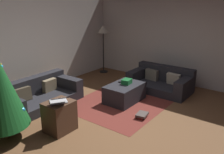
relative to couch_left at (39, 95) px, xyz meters
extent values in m
plane|color=brown|center=(0.37, -2.24, -0.24)|extent=(6.40, 6.40, 0.00)
cube|color=beige|center=(0.37, 0.90, 1.06)|extent=(6.40, 0.12, 2.60)
cube|color=beige|center=(3.51, -2.24, 1.06)|extent=(0.12, 6.40, 2.60)
cube|color=#26262B|center=(0.00, -0.09, -0.13)|extent=(1.88, 0.95, 0.21)
cube|color=#26262B|center=(0.00, 0.25, 0.18)|extent=(1.87, 0.26, 0.40)
cube|color=#26262B|center=(0.81, -0.09, 0.11)|extent=(0.25, 0.93, 0.28)
cube|color=#26262B|center=(-0.81, -0.10, 0.11)|extent=(0.25, 0.93, 0.28)
cube|color=#8C7A5B|center=(0.37, 0.05, 0.12)|extent=(0.37, 0.15, 0.31)
cube|color=brown|center=(-0.37, 0.05, 0.12)|extent=(0.37, 0.18, 0.31)
cube|color=#26262B|center=(2.52, -1.88, -0.13)|extent=(0.93, 1.62, 0.21)
cube|color=#26262B|center=(2.87, -1.88, 0.18)|extent=(0.24, 1.62, 0.42)
cube|color=#26262B|center=(2.52, -2.57, 0.11)|extent=(0.93, 0.24, 0.28)
cube|color=#26262B|center=(2.52, -1.18, 0.11)|extent=(0.93, 0.24, 0.28)
cube|color=#BCB299|center=(2.67, -2.20, 0.12)|extent=(0.18, 0.37, 0.31)
cube|color=#716B5B|center=(2.67, -1.55, 0.12)|extent=(0.15, 0.37, 0.30)
cube|color=#26262B|center=(1.38, -1.50, -0.02)|extent=(0.98, 0.65, 0.43)
cube|color=#19662D|center=(1.45, -1.51, 0.25)|extent=(0.26, 0.22, 0.12)
cube|color=black|center=(1.45, -1.37, 0.20)|extent=(0.11, 0.17, 0.02)
cylinder|color=brown|center=(-1.27, -0.72, -0.11)|extent=(0.10, 0.10, 0.26)
sphere|color=yellow|center=(-1.19, -0.71, 1.11)|extent=(0.05, 0.05, 0.05)
sphere|color=#2699E5|center=(-1.03, -0.96, 0.29)|extent=(0.09, 0.09, 0.09)
sphere|color=green|center=(-1.40, -0.95, 0.45)|extent=(0.08, 0.08, 0.08)
sphere|color=#2699E5|center=(-1.18, -0.73, 1.08)|extent=(0.06, 0.06, 0.06)
cube|color=#4C3323|center=(-0.51, -1.31, 0.06)|extent=(0.52, 0.44, 0.59)
cube|color=silver|center=(-0.51, -1.31, 0.36)|extent=(0.39, 0.37, 0.02)
cube|color=black|center=(-0.60, -1.45, 0.48)|extent=(0.38, 0.36, 0.11)
cube|color=#B7332D|center=(0.89, -2.28, -0.22)|extent=(0.23, 0.17, 0.04)
cube|color=#4C423D|center=(0.89, -2.29, -0.17)|extent=(0.31, 0.25, 0.05)
cylinder|color=black|center=(2.99, 0.45, -0.23)|extent=(0.28, 0.28, 0.02)
cylinder|color=black|center=(2.99, 0.45, 0.43)|extent=(0.04, 0.04, 1.34)
cone|color=beige|center=(2.99, 0.45, 1.22)|extent=(0.36, 0.36, 0.24)
cube|color=maroon|center=(1.38, -1.50, -0.24)|extent=(2.60, 2.00, 0.01)
camera|label=1|loc=(-3.19, -4.57, 2.17)|focal=38.90mm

